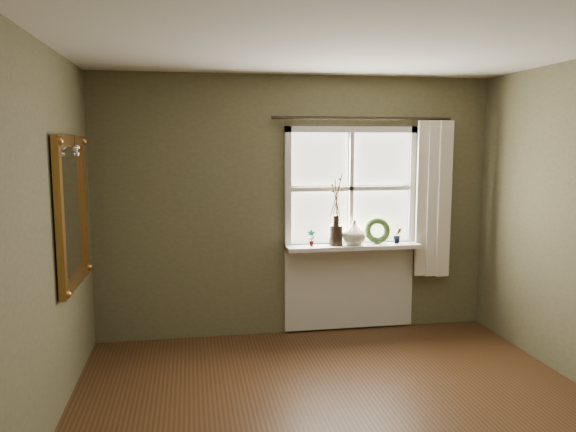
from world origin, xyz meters
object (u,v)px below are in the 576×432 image
at_px(dark_jug, 336,235).
at_px(cream_vase, 354,232).
at_px(wreath, 377,233).
at_px(gilt_mirror, 72,211).

bearing_deg(dark_jug, cream_vase, 0.00).
bearing_deg(dark_jug, wreath, 5.12).
bearing_deg(wreath, gilt_mirror, -156.66).
bearing_deg(gilt_mirror, cream_vase, 18.04).
relative_size(dark_jug, gilt_mirror, 0.17).
distance_m(dark_jug, gilt_mirror, 2.51).
height_order(dark_jug, cream_vase, cream_vase).
bearing_deg(gilt_mirror, dark_jug, 19.39).
xyz_separation_m(wreath, gilt_mirror, (-2.78, -0.86, 0.39)).
height_order(cream_vase, gilt_mirror, gilt_mirror).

